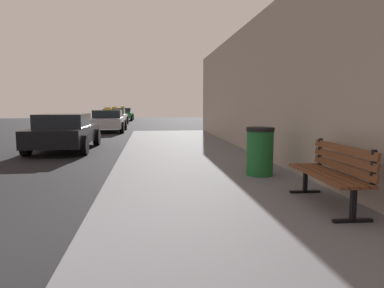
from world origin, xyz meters
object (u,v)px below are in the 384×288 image
Objects in this scene: car_black at (65,132)px; car_silver at (108,121)px; car_white at (115,117)px; bench at (333,170)px; trash_bin at (260,151)px; car_green at (123,114)px.

car_silver is (0.54, 8.45, 0.00)m from car_black.
car_white is (-0.27, 6.83, 0.00)m from car_silver.
bench is at bearing -77.38° from car_white.
bench is 0.41× the size of car_white.
car_silver is 0.99× the size of car_white.
bench is 2.24m from trash_bin.
car_silver is at bearing 107.95° from trash_bin.
car_green is at bearing 89.23° from car_black.
car_green is (0.31, 23.29, 0.00)m from car_black.
car_black is 1.04× the size of car_white.
car_black is 1.06× the size of car_silver.
car_black is at bearing 131.89° from trash_bin.
trash_bin is 7.68m from car_black.
car_silver reaches higher than car_black.
trash_bin is at bearing 101.03° from bench.
car_silver reaches higher than bench.
car_green is (-5.15, 31.22, -0.01)m from bench.
trash_bin reaches higher than bench.
car_white and car_green have the same top height.
car_white is (-5.20, 23.22, -0.02)m from bench.
bench is 0.39× the size of car_black.
car_green is at bearing 99.42° from trash_bin.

